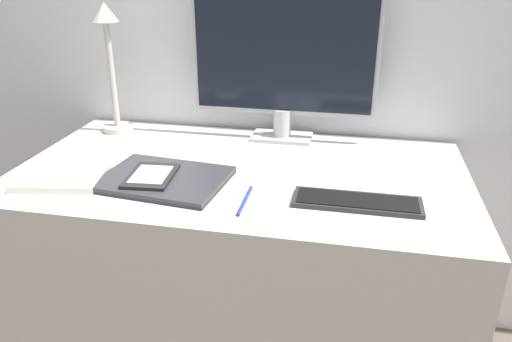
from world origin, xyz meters
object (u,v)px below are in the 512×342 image
at_px(desk_lamp, 110,58).
at_px(pen, 245,201).
at_px(monitor, 284,57).
at_px(ereader, 151,176).
at_px(laptop, 164,179).
at_px(notebook, 69,170).
at_px(keyboard, 357,202).

distance_m(desk_lamp, pen, 0.74).
xyz_separation_m(monitor, ereader, (-0.28, -0.41, -0.24)).
relative_size(laptop, notebook, 1.12).
bearing_deg(keyboard, monitor, 120.21).
distance_m(keyboard, ereader, 0.53).
bearing_deg(keyboard, pen, -170.40).
xyz_separation_m(laptop, ereader, (-0.03, -0.01, 0.01)).
distance_m(laptop, notebook, 0.28).
height_order(desk_lamp, notebook, desk_lamp).
distance_m(monitor, notebook, 0.71).
relative_size(keyboard, notebook, 1.00).
xyz_separation_m(laptop, notebook, (-0.28, 0.01, 0.00)).
relative_size(monitor, keyboard, 1.88).
bearing_deg(pen, notebook, 171.30).
relative_size(desk_lamp, notebook, 1.36).
distance_m(ereader, pen, 0.27).
bearing_deg(ereader, pen, -12.48).
height_order(monitor, keyboard, monitor).
bearing_deg(laptop, pen, -17.24).
xyz_separation_m(keyboard, ereader, (-0.53, 0.01, 0.02)).
relative_size(keyboard, desk_lamp, 0.74).
relative_size(laptop, ereader, 2.02).
bearing_deg(notebook, ereader, -4.61).
bearing_deg(monitor, notebook, -143.48).
distance_m(desk_lamp, notebook, 0.43).
xyz_separation_m(monitor, keyboard, (0.25, -0.43, -0.26)).
xyz_separation_m(keyboard, notebook, (-0.78, 0.03, 0.00)).
bearing_deg(monitor, laptop, -122.38).
relative_size(ereader, pen, 1.14).
bearing_deg(desk_lamp, notebook, -85.55).
bearing_deg(pen, desk_lamp, 141.08).
bearing_deg(desk_lamp, keyboard, -25.86).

